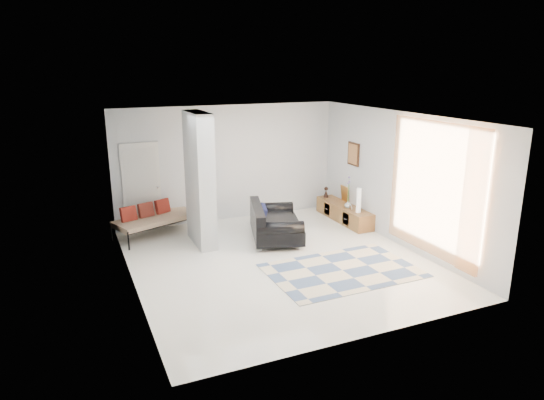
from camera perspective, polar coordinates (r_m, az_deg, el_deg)
name	(u,v)px	position (r m, az deg, el deg)	size (l,w,h in m)	color
floor	(279,261)	(9.56, 0.81, -7.19)	(6.00, 6.00, 0.00)	white
ceiling	(279,117)	(8.86, 0.87, 9.75)	(6.00, 6.00, 0.00)	white
wall_back	(228,163)	(11.84, -5.15, 4.32)	(6.00, 6.00, 0.00)	silver
wall_front	(371,244)	(6.62, 11.62, -5.11)	(6.00, 6.00, 0.00)	silver
wall_left	(128,209)	(8.40, -16.53, -0.98)	(6.00, 6.00, 0.00)	silver
wall_right	(398,179)	(10.51, 14.65, 2.43)	(6.00, 6.00, 0.00)	silver
partition_column	(200,179)	(10.22, -8.52, 2.40)	(0.35, 1.20, 2.80)	#ADB3B5
hallway_door	(142,187)	(11.42, -15.09, 1.46)	(0.85, 0.06, 2.04)	silver
curtain	(434,189)	(9.60, 18.48, 1.20)	(2.55, 2.55, 0.00)	#F69440
wall_art	(354,154)	(11.80, 9.57, 5.36)	(0.04, 0.45, 0.55)	#3D2010
media_console	(344,213)	(12.03, 8.45, -1.48)	(0.45, 1.99, 0.80)	brown
loveseat	(273,224)	(10.63, 0.11, -2.78)	(1.46, 1.94, 0.76)	silver
daybed	(155,218)	(11.13, -13.62, -2.05)	(2.00, 1.39, 0.77)	black
area_rug	(342,270)	(9.23, 8.28, -8.20)	(2.74, 1.83, 0.01)	beige
cylinder_lamp	(359,200)	(11.37, 10.17, -0.04)	(0.10, 0.10, 0.57)	beige
bronze_figurine	(326,192)	(12.59, 6.38, 0.93)	(0.14, 0.14, 0.27)	black
vase	(348,204)	(11.73, 8.92, -0.51)	(0.17, 0.17, 0.17)	silver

